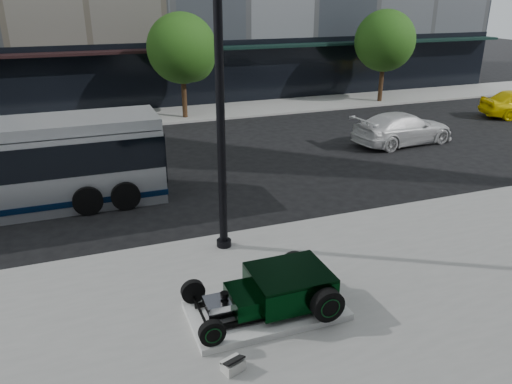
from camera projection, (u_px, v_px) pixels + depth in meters
name	position (u px, v px, depth m)	size (l,w,h in m)	color
ground	(243.00, 206.00, 16.96)	(120.00, 120.00, 0.00)	black
sidewalk_far	(165.00, 116.00, 29.10)	(70.00, 4.00, 0.12)	gray
street_trees	(184.00, 51.00, 27.29)	(29.80, 3.80, 5.70)	black
display_plinth	(266.00, 310.00, 11.04)	(3.40, 1.80, 0.15)	silver
hot_rod	(280.00, 288.00, 10.96)	(3.22, 2.00, 0.81)	black
info_plaque	(233.00, 365.00, 9.35)	(0.48, 0.41, 0.31)	silver
lamppost	(221.00, 127.00, 12.74)	(0.41, 0.41, 7.42)	black
white_sedan	(403.00, 128.00, 23.66)	(2.08, 5.11, 1.48)	silver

